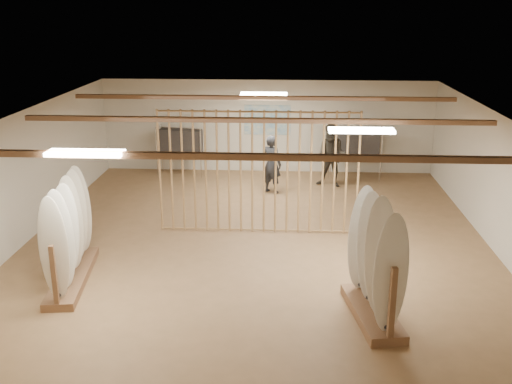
# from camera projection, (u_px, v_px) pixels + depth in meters

# --- Properties ---
(floor) EXTENTS (12.00, 12.00, 0.00)m
(floor) POSITION_uv_depth(u_px,v_px,m) (256.00, 245.00, 12.88)
(floor) COLOR #966F48
(floor) RESTS_ON ground
(ceiling) EXTENTS (12.00, 12.00, 0.00)m
(ceiling) POSITION_uv_depth(u_px,v_px,m) (256.00, 116.00, 12.03)
(ceiling) COLOR gray
(ceiling) RESTS_ON ground
(wall_back) EXTENTS (12.00, 0.00, 12.00)m
(wall_back) POSITION_uv_depth(u_px,v_px,m) (267.00, 126.00, 18.17)
(wall_back) COLOR silver
(wall_back) RESTS_ON ground
(wall_front) EXTENTS (12.00, 0.00, 12.00)m
(wall_front) POSITION_uv_depth(u_px,v_px,m) (225.00, 335.00, 6.75)
(wall_front) COLOR silver
(wall_front) RESTS_ON ground
(wall_left) EXTENTS (0.00, 12.00, 12.00)m
(wall_left) POSITION_uv_depth(u_px,v_px,m) (22.00, 179.00, 12.73)
(wall_left) COLOR silver
(wall_left) RESTS_ON ground
(wall_right) EXTENTS (0.00, 12.00, 12.00)m
(wall_right) POSITION_uv_depth(u_px,v_px,m) (501.00, 187.00, 12.18)
(wall_right) COLOR silver
(wall_right) RESTS_ON ground
(ceiling_slats) EXTENTS (9.50, 6.12, 0.10)m
(ceiling_slats) POSITION_uv_depth(u_px,v_px,m) (256.00, 120.00, 12.06)
(ceiling_slats) COLOR brown
(ceiling_slats) RESTS_ON ground
(light_panels) EXTENTS (1.20, 0.35, 0.06)m
(light_panels) POSITION_uv_depth(u_px,v_px,m) (256.00, 119.00, 12.05)
(light_panels) COLOR white
(light_panels) RESTS_ON ground
(bamboo_partition) EXTENTS (4.45, 0.05, 2.78)m
(bamboo_partition) POSITION_uv_depth(u_px,v_px,m) (258.00, 172.00, 13.22)
(bamboo_partition) COLOR #A98252
(bamboo_partition) RESTS_ON ground
(poster) EXTENTS (1.40, 0.03, 0.90)m
(poster) POSITION_uv_depth(u_px,v_px,m) (267.00, 120.00, 18.09)
(poster) COLOR #3680BF
(poster) RESTS_ON ground
(rack_left) EXTENTS (0.88, 2.53, 2.00)m
(rack_left) POSITION_uv_depth(u_px,v_px,m) (70.00, 247.00, 11.04)
(rack_left) COLOR brown
(rack_left) RESTS_ON floor
(rack_right) EXTENTS (0.91, 1.94, 2.17)m
(rack_right) POSITION_uv_depth(u_px,v_px,m) (374.00, 277.00, 9.71)
(rack_right) COLOR brown
(rack_right) RESTS_ON floor
(clothing_rack_a) EXTENTS (1.37, 0.58, 1.49)m
(clothing_rack_a) POSITION_uv_depth(u_px,v_px,m) (181.00, 144.00, 17.87)
(clothing_rack_a) COLOR silver
(clothing_rack_a) RESTS_ON floor
(clothing_rack_b) EXTENTS (1.47, 0.61, 1.60)m
(clothing_rack_b) POSITION_uv_depth(u_px,v_px,m) (356.00, 144.00, 17.48)
(clothing_rack_b) COLOR silver
(clothing_rack_b) RESTS_ON floor
(shopper_a) EXTENTS (0.79, 0.71, 1.81)m
(shopper_a) POSITION_uv_depth(u_px,v_px,m) (272.00, 160.00, 16.21)
(shopper_a) COLOR #222429
(shopper_a) RESTS_ON floor
(shopper_b) EXTENTS (1.15, 1.00, 2.03)m
(shopper_b) POSITION_uv_depth(u_px,v_px,m) (332.00, 151.00, 16.73)
(shopper_b) COLOR #312D26
(shopper_b) RESTS_ON floor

